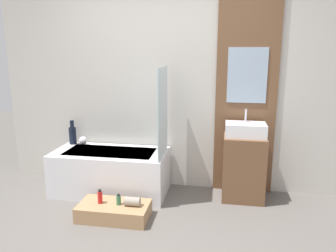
% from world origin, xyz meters
% --- Properties ---
extents(wall_tiled_back, '(4.20, 0.06, 2.60)m').
position_xyz_m(wall_tiled_back, '(0.00, 1.58, 1.30)').
color(wall_tiled_back, beige).
rests_on(wall_tiled_back, ground_plane).
extents(wall_wood_accent, '(0.70, 0.04, 2.60)m').
position_xyz_m(wall_wood_accent, '(0.95, 1.53, 1.31)').
color(wall_wood_accent, brown).
rests_on(wall_wood_accent, ground_plane).
extents(bathtub, '(1.36, 0.66, 0.52)m').
position_xyz_m(bathtub, '(-0.62, 1.20, 0.26)').
color(bathtub, white).
rests_on(bathtub, ground_plane).
extents(glass_shower_screen, '(0.01, 0.56, 1.00)m').
position_xyz_m(glass_shower_screen, '(0.02, 1.17, 1.02)').
color(glass_shower_screen, silver).
rests_on(glass_shower_screen, bathtub).
extents(wooden_step_bench, '(0.72, 0.38, 0.16)m').
position_xyz_m(wooden_step_bench, '(-0.38, 0.58, 0.08)').
color(wooden_step_bench, '#A87F56').
rests_on(wooden_step_bench, ground_plane).
extents(vanity_cabinet, '(0.47, 0.41, 0.75)m').
position_xyz_m(vanity_cabinet, '(0.95, 1.30, 0.38)').
color(vanity_cabinet, brown).
rests_on(vanity_cabinet, ground_plane).
extents(sink, '(0.45, 0.30, 0.30)m').
position_xyz_m(sink, '(0.95, 1.30, 0.83)').
color(sink, white).
rests_on(sink, vanity_cabinet).
extents(vase_tall_dark, '(0.09, 0.09, 0.31)m').
position_xyz_m(vase_tall_dark, '(-1.20, 1.43, 0.64)').
color(vase_tall_dark, black).
rests_on(vase_tall_dark, bathtub).
extents(vase_round_light, '(0.10, 0.10, 0.10)m').
position_xyz_m(vase_round_light, '(-1.06, 1.43, 0.57)').
color(vase_round_light, white).
rests_on(vase_round_light, bathtub).
extents(bottle_soap_primary, '(0.05, 0.05, 0.15)m').
position_xyz_m(bottle_soap_primary, '(-0.52, 0.58, 0.22)').
color(bottle_soap_primary, red).
rests_on(bottle_soap_primary, wooden_step_bench).
extents(bottle_soap_secondary, '(0.05, 0.05, 0.11)m').
position_xyz_m(bottle_soap_secondary, '(-0.33, 0.58, 0.21)').
color(bottle_soap_secondary, '#38704C').
rests_on(bottle_soap_secondary, wooden_step_bench).
extents(towel_roll, '(0.16, 0.09, 0.09)m').
position_xyz_m(towel_roll, '(-0.18, 0.58, 0.20)').
color(towel_roll, gray).
rests_on(towel_roll, wooden_step_bench).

